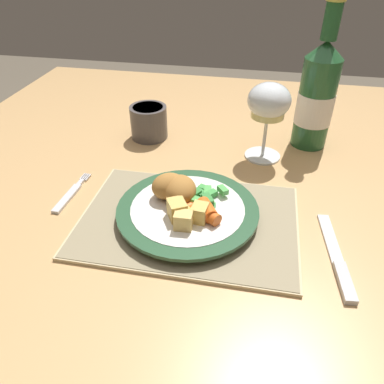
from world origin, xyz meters
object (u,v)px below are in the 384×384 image
(dining_table, at_px, (187,198))
(bottle, at_px, (317,96))
(wine_glass, at_px, (269,105))
(table_knife, at_px, (338,262))
(drinking_cup, at_px, (149,121))
(dinner_plate, at_px, (188,212))
(fork, at_px, (70,195))

(dining_table, xyz_separation_m, bottle, (0.25, 0.14, 0.20))
(dining_table, relative_size, wine_glass, 7.20)
(table_knife, height_order, drinking_cup, drinking_cup)
(drinking_cup, bearing_deg, wine_glass, -9.23)
(dinner_plate, height_order, bottle, bottle)
(fork, xyz_separation_m, bottle, (0.43, 0.29, 0.11))
(wine_glass, distance_m, bottle, 0.12)
(fork, bearing_deg, drinking_cup, 73.07)
(wine_glass, bearing_deg, dinner_plate, -115.95)
(table_knife, bearing_deg, wine_glass, 112.34)
(dinner_plate, distance_m, drinking_cup, 0.31)
(drinking_cup, bearing_deg, dinner_plate, -62.29)
(wine_glass, bearing_deg, drinking_cup, 170.77)
(dinner_plate, bearing_deg, table_knife, -13.52)
(wine_glass, height_order, bottle, bottle)
(dining_table, distance_m, dinner_plate, 0.20)
(dining_table, bearing_deg, dinner_plate, -78.13)
(bottle, bearing_deg, table_knife, -86.50)
(fork, height_order, bottle, bottle)
(wine_glass, bearing_deg, bottle, 38.44)
(dinner_plate, distance_m, bottle, 0.39)
(dining_table, xyz_separation_m, drinking_cup, (-0.11, 0.10, 0.13))
(bottle, bearing_deg, wine_glass, -141.56)
(dinner_plate, relative_size, drinking_cup, 2.82)
(dining_table, height_order, table_knife, table_knife)
(wine_glass, relative_size, drinking_cup, 1.92)
(fork, bearing_deg, dinner_plate, -6.21)
(dinner_plate, bearing_deg, drinking_cup, 117.71)
(table_knife, relative_size, drinking_cup, 2.21)
(dining_table, xyz_separation_m, fork, (-0.19, -0.15, 0.09))
(dinner_plate, xyz_separation_m, wine_glass, (0.11, 0.23, 0.10))
(table_knife, height_order, wine_glass, wine_glass)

